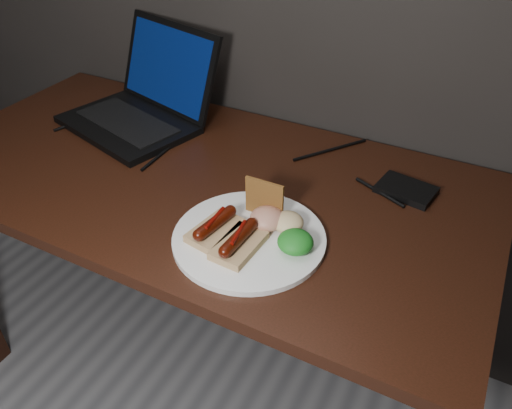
% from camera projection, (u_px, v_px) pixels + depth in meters
% --- Properties ---
extents(desk, '(1.40, 0.70, 0.75)m').
position_uv_depth(desk, '(198.00, 203.00, 1.25)').
color(desk, '#34140D').
rests_on(desk, ground).
extents(laptop, '(0.44, 0.41, 0.25)m').
position_uv_depth(laptop, '(143.00, 103.00, 1.39)').
color(laptop, black).
rests_on(laptop, desk).
extents(hard_drive, '(0.14, 0.11, 0.02)m').
position_uv_depth(hard_drive, '(406.00, 190.00, 1.13)').
color(hard_drive, black).
rests_on(hard_drive, desk).
extents(desk_cables, '(0.95, 0.39, 0.01)m').
position_uv_depth(desk_cables, '(226.00, 148.00, 1.29)').
color(desk_cables, black).
rests_on(desk_cables, desk).
extents(plate, '(0.38, 0.38, 0.01)m').
position_uv_depth(plate, '(249.00, 238.00, 1.00)').
color(plate, white).
rests_on(plate, desk).
extents(bread_sausage_left, '(0.09, 0.12, 0.04)m').
position_uv_depth(bread_sausage_left, '(215.00, 227.00, 0.99)').
color(bread_sausage_left, tan).
rests_on(bread_sausage_left, plate).
extents(bread_sausage_center, '(0.08, 0.12, 0.04)m').
position_uv_depth(bread_sausage_center, '(239.00, 242.00, 0.95)').
color(bread_sausage_center, tan).
rests_on(bread_sausage_center, plate).
extents(crispbread, '(0.09, 0.01, 0.08)m').
position_uv_depth(crispbread, '(264.00, 198.00, 1.02)').
color(crispbread, '#A2602C').
rests_on(crispbread, plate).
extents(salad_greens, '(0.07, 0.07, 0.04)m').
position_uv_depth(salad_greens, '(295.00, 242.00, 0.95)').
color(salad_greens, '#125C17').
rests_on(salad_greens, plate).
extents(salsa_mound, '(0.07, 0.07, 0.04)m').
position_uv_depth(salsa_mound, '(267.00, 218.00, 1.01)').
color(salsa_mound, maroon).
rests_on(salsa_mound, plate).
extents(coleslaw_mound, '(0.06, 0.06, 0.04)m').
position_uv_depth(coleslaw_mound, '(288.00, 222.00, 1.00)').
color(coleslaw_mound, beige).
rests_on(coleslaw_mound, plate).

